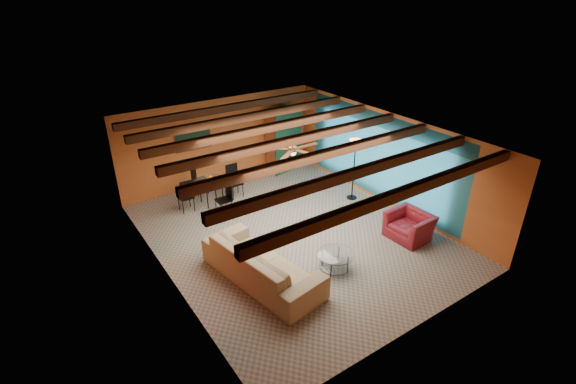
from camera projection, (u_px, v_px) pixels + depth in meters
room at (290, 148)px, 10.01m from camera, size 6.52×8.01×2.71m
sofa at (262, 263)px, 9.17m from camera, size 1.62×3.10×0.86m
armchair at (409, 226)px, 10.73m from camera, size 0.96×1.09×0.68m
coffee_table at (335, 261)px, 9.59m from camera, size 0.99×0.99×0.43m
dining_table at (211, 188)px, 12.29m from camera, size 1.95×1.95×1.01m
armoire at (284, 141)px, 14.37m from camera, size 1.24×0.78×2.03m
floor_lamp at (354, 170)px, 12.40m from camera, size 0.39×0.39×1.86m
ceiling_fan at (293, 149)px, 9.93m from camera, size 1.50×1.50×0.44m
painting at (193, 138)px, 12.72m from camera, size 1.05×0.03×0.65m
potted_plant at (284, 104)px, 13.80m from camera, size 0.54×0.50×0.50m
vase at (209, 169)px, 12.02m from camera, size 0.25×0.25×0.20m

